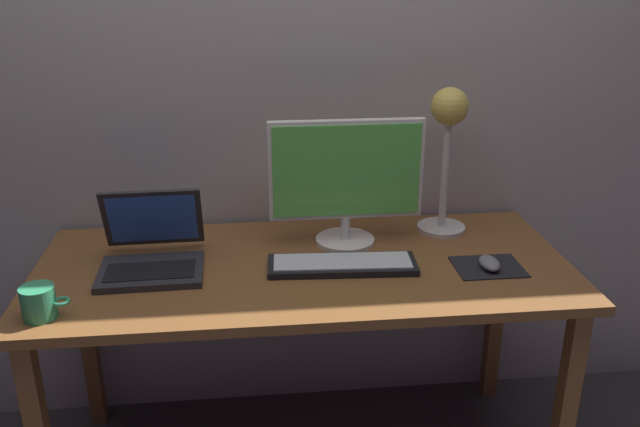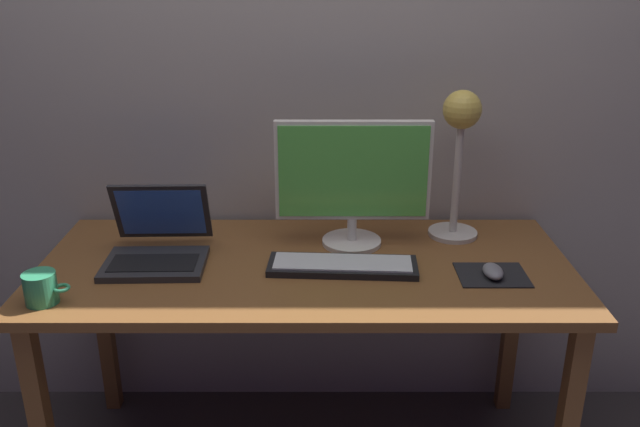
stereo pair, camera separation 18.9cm
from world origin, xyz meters
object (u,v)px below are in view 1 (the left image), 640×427
(laptop, at_px, (152,246))
(keyboard_main, at_px, (342,264))
(desk_lamp, at_px, (448,133))
(monitor, at_px, (346,177))
(mouse, at_px, (489,263))
(coffee_mug, at_px, (39,302))

(laptop, bearing_deg, keyboard_main, -8.62)
(laptop, bearing_deg, desk_lamp, 10.39)
(laptop, bearing_deg, monitor, 9.47)
(monitor, xyz_separation_m, mouse, (0.40, -0.24, -0.20))
(mouse, relative_size, coffee_mug, 0.79)
(monitor, relative_size, keyboard_main, 1.08)
(monitor, bearing_deg, coffee_mug, -155.37)
(monitor, height_order, mouse, monitor)
(keyboard_main, distance_m, laptop, 0.57)
(desk_lamp, height_order, mouse, desk_lamp)
(laptop, height_order, coffee_mug, laptop)
(laptop, relative_size, coffee_mug, 2.53)
(laptop, bearing_deg, coffee_mug, -130.76)
(laptop, bearing_deg, mouse, -8.00)
(monitor, bearing_deg, laptop, -170.53)
(mouse, bearing_deg, keyboard_main, 172.81)
(mouse, bearing_deg, coffee_mug, -173.20)
(coffee_mug, bearing_deg, laptop, 49.24)
(mouse, bearing_deg, laptop, 172.00)
(mouse, distance_m, coffee_mug, 1.25)
(monitor, xyz_separation_m, desk_lamp, (0.34, 0.07, 0.11))
(monitor, height_order, laptop, monitor)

